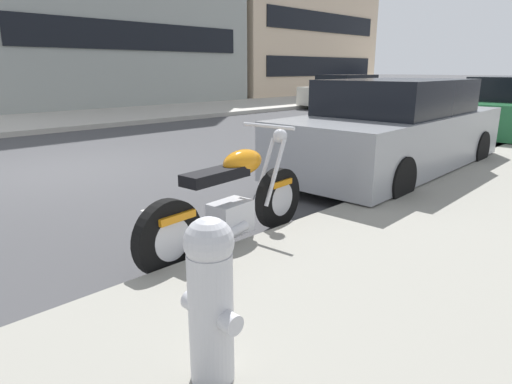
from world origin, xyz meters
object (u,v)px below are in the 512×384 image
Objects in this scene: parked_car_across_street at (395,130)px; parked_motorcycle at (232,204)px; car_opposite_curb at (347,92)px; fire_hydrant at (210,297)px.

parked_motorcycle is at bearing -175.66° from parked_car_across_street.
car_opposite_curb reaches higher than parked_motorcycle.
parked_motorcycle is 16.62m from car_opposite_curb.
car_opposite_curb is (10.50, 7.90, -0.04)m from parked_car_across_street.
car_opposite_curb is at bearing 24.63° from parked_motorcycle.
parked_car_across_street is (3.88, 0.44, 0.28)m from parked_motorcycle.
parked_motorcycle is 2.03m from fire_hydrant.
car_opposite_curb is 5.50× the size of fire_hydrant.
parked_car_across_street reaches higher than car_opposite_curb.
car_opposite_curb is 18.58m from fire_hydrant.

